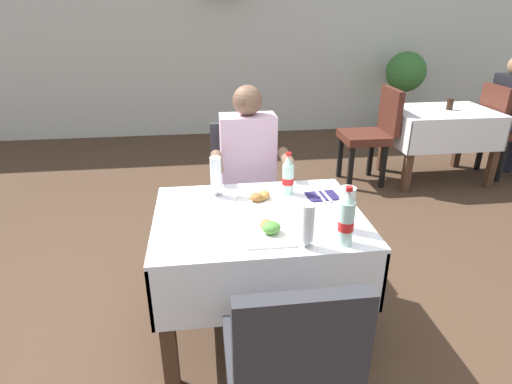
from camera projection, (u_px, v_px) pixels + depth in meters
The scene contains 20 objects.
ground_plane at pixel (267, 353), 2.27m from camera, with size 11.00×11.00×0.00m, color #473323.
back_wall at pixel (218, 22), 5.60m from camera, with size 11.00×0.12×3.01m, color silver.
main_dining_table at pixel (258, 244), 2.22m from camera, with size 1.06×0.82×0.74m.
chair_far_diner_seat at pixel (243, 186), 2.95m from camera, with size 0.44×0.50×0.97m.
chair_near_camera_side at pixel (289, 363), 1.50m from camera, with size 0.44×0.50×0.97m.
seated_diner_far at pixel (249, 171), 2.79m from camera, with size 0.50×0.46×1.26m.
plate_near_camera at pixel (269, 231), 1.95m from camera, with size 0.23×0.23×0.07m.
plate_far_diner at pixel (259, 198), 2.28m from camera, with size 0.23×0.23×0.05m.
beer_glass_left at pixel (216, 177), 2.31m from camera, with size 0.07×0.07×0.23m.
beer_glass_middle at pixel (307, 226), 1.82m from camera, with size 0.07×0.07×0.21m.
beer_glass_right at pixel (346, 208), 1.96m from camera, with size 0.07×0.07×0.22m.
cola_bottle_primary at pixel (346, 219), 1.84m from camera, with size 0.07×0.07×0.28m.
cola_bottle_secondary at pixel (288, 176), 2.34m from camera, with size 0.07×0.07×0.24m.
napkin_cutlery_set at pixel (322, 196), 2.34m from camera, with size 0.18×0.19×0.01m.
background_dining_table at pixel (440, 128), 4.34m from camera, with size 1.02×0.73×0.74m.
background_chair_left at pixel (373, 130), 4.26m from camera, with size 0.50×0.44×0.97m.
background_chair_right at pixel (504, 126), 4.43m from camera, with size 0.50×0.44×0.97m.
background_patron at pixel (512, 111), 4.37m from camera, with size 0.46×0.50×1.26m.
background_table_tumbler at pixel (450, 104), 4.26m from camera, with size 0.06×0.06×0.11m, color black.
potted_plant_corner at pixel (404, 84), 5.78m from camera, with size 0.53×0.53×1.15m.
Camera 1 is at (-0.28, -1.70, 1.72)m, focal length 29.66 mm.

